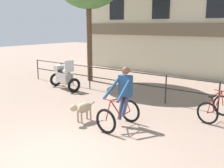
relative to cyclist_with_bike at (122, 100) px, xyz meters
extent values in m
plane|color=gray|center=(-0.02, -2.38, -0.76)|extent=(60.00, 60.00, 0.00)
cylinder|color=#232326|center=(-7.52, 2.82, -0.24)|extent=(0.05, 0.05, 1.05)
cylinder|color=#232326|center=(-5.64, 2.82, -0.24)|extent=(0.05, 0.05, 1.05)
cylinder|color=#232326|center=(-3.77, 2.82, -0.24)|extent=(0.05, 0.05, 1.05)
cylinder|color=#232326|center=(-1.89, 2.82, -0.24)|extent=(0.05, 0.05, 1.05)
cylinder|color=#232326|center=(-0.02, 2.82, -0.24)|extent=(0.05, 0.05, 1.05)
cylinder|color=#232326|center=(1.86, 2.82, -0.24)|extent=(0.05, 0.05, 1.05)
cylinder|color=#232326|center=(-0.02, 2.82, 0.26)|extent=(15.00, 0.04, 0.04)
cylinder|color=#232326|center=(-0.02, 2.82, -0.19)|extent=(15.00, 0.04, 0.04)
cube|color=brown|center=(-0.02, 8.26, 1.84)|extent=(17.10, 0.12, 0.70)
torus|color=black|center=(-0.02, -0.69, -0.42)|extent=(0.68, 0.09, 0.68)
torus|color=black|center=(0.01, 0.41, -0.42)|extent=(0.68, 0.09, 0.68)
cylinder|color=maroon|center=(-0.01, -0.26, -0.19)|extent=(0.05, 0.49, 0.60)
cylinder|color=maroon|center=(0.00, 0.07, -0.22)|extent=(0.04, 0.23, 0.52)
cylinder|color=maroon|center=(0.00, -0.16, 0.07)|extent=(0.06, 0.66, 0.10)
cylinder|color=maroon|center=(0.01, 0.19, -0.45)|extent=(0.04, 0.44, 0.08)
cylinder|color=maroon|center=(0.01, 0.29, -0.19)|extent=(0.03, 0.27, 0.47)
cylinder|color=maroon|center=(-0.02, -0.59, -0.16)|extent=(0.04, 0.23, 0.54)
cylinder|color=maroon|center=(-0.02, -0.49, 0.10)|extent=(0.48, 0.05, 0.03)
cube|color=black|center=(0.01, 0.17, 0.06)|extent=(0.13, 0.24, 0.05)
cube|color=navy|center=(0.01, 0.17, 0.39)|extent=(0.37, 0.23, 0.60)
sphere|color=brown|center=(0.01, 0.17, 0.83)|extent=(0.22, 0.22, 0.22)
cylinder|color=navy|center=(-0.21, -0.15, 0.37)|extent=(0.17, 0.72, 0.60)
cylinder|color=navy|center=(0.21, -0.17, 0.37)|extent=(0.12, 0.72, 0.60)
cylinder|color=#384766|center=(-0.07, 0.07, -0.25)|extent=(0.13, 0.31, 0.69)
cylinder|color=#384766|center=(0.07, 0.07, -0.19)|extent=(0.15, 0.31, 0.58)
ellipsoid|color=tan|center=(-1.11, -0.36, -0.34)|extent=(0.31, 0.58, 0.31)
cylinder|color=tan|center=(-1.13, -0.58, -0.31)|extent=(0.18, 0.18, 0.18)
sphere|color=tan|center=(-1.15, -0.76, -0.25)|extent=(0.21, 0.21, 0.21)
cone|color=tan|center=(-1.16, -0.85, -0.27)|extent=(0.13, 0.14, 0.12)
cylinder|color=tan|center=(-1.08, -0.03, -0.27)|extent=(0.07, 0.19, 0.11)
cylinder|color=tan|center=(-1.21, -0.53, -0.58)|extent=(0.06, 0.06, 0.37)
cylinder|color=tan|center=(-1.04, -0.55, -0.58)|extent=(0.06, 0.06, 0.37)
cylinder|color=tan|center=(-1.18, -0.18, -0.58)|extent=(0.06, 0.06, 0.37)
cylinder|color=tan|center=(-1.01, -0.19, -0.58)|extent=(0.06, 0.06, 0.37)
torus|color=black|center=(-3.87, 1.93, -0.45)|extent=(0.25, 0.63, 0.62)
torus|color=black|center=(-5.45, 2.29, -0.45)|extent=(0.25, 0.63, 0.62)
cube|color=#B7B2AD|center=(-4.66, 2.11, -0.23)|extent=(0.96, 0.59, 0.44)
ellipsoid|color=#B7B2AD|center=(-4.47, 2.07, 0.07)|extent=(0.54, 0.42, 0.24)
cube|color=black|center=(-4.77, 2.14, 0.04)|extent=(0.61, 0.42, 0.10)
cylinder|color=#B2B2B7|center=(-4.07, 1.98, -0.27)|extent=(0.45, 0.16, 0.41)
cube|color=silver|center=(-4.21, 2.01, 0.34)|extent=(0.13, 0.44, 0.50)
cube|color=#B7B2AD|center=(-5.12, 2.21, 0.13)|extent=(0.39, 0.42, 0.28)
torus|color=black|center=(2.03, 2.69, -0.43)|extent=(0.66, 0.15, 0.66)
torus|color=black|center=(1.88, 1.65, -0.43)|extent=(0.66, 0.15, 0.66)
cylinder|color=maroon|center=(1.97, 2.28, -0.20)|extent=(0.10, 0.47, 0.58)
cylinder|color=maroon|center=(1.93, 1.97, -0.24)|extent=(0.06, 0.22, 0.51)
cylinder|color=maroon|center=(1.96, 2.19, 0.05)|extent=(0.12, 0.63, 0.10)
cylinder|color=maroon|center=(1.91, 1.86, -0.46)|extent=(0.09, 0.42, 0.07)
cylinder|color=maroon|center=(1.90, 1.76, -0.21)|extent=(0.06, 0.25, 0.46)
cylinder|color=maroon|center=(2.02, 2.59, -0.18)|extent=(0.06, 0.21, 0.52)
cylinder|color=maroon|center=(2.01, 2.50, 0.08)|extent=(0.48, 0.10, 0.03)
cube|color=black|center=(1.91, 1.88, 0.03)|extent=(0.15, 0.25, 0.05)
cylinder|color=brown|center=(-5.03, 4.23, 1.46)|extent=(0.26, 0.26, 4.46)
camera|label=1|loc=(4.07, -5.77, 2.03)|focal=42.00mm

